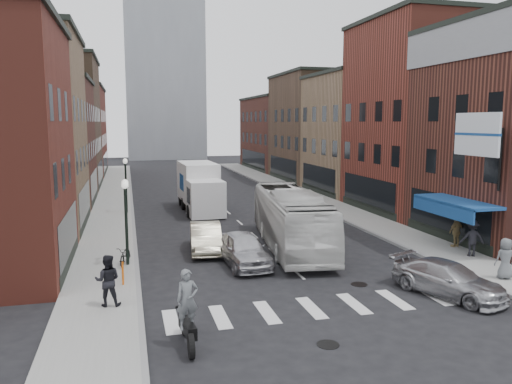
% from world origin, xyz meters
% --- Properties ---
extents(ground, '(160.00, 160.00, 0.00)m').
position_xyz_m(ground, '(0.00, 0.00, 0.00)').
color(ground, black).
rests_on(ground, ground).
extents(sidewalk_left, '(3.00, 74.00, 0.15)m').
position_xyz_m(sidewalk_left, '(-8.50, 22.00, 0.07)').
color(sidewalk_left, gray).
rests_on(sidewalk_left, ground).
extents(sidewalk_right, '(3.00, 74.00, 0.15)m').
position_xyz_m(sidewalk_right, '(8.50, 22.00, 0.07)').
color(sidewalk_right, gray).
rests_on(sidewalk_right, ground).
extents(curb_left, '(0.20, 74.00, 0.16)m').
position_xyz_m(curb_left, '(-7.00, 22.00, 0.00)').
color(curb_left, gray).
rests_on(curb_left, ground).
extents(curb_right, '(0.20, 74.00, 0.16)m').
position_xyz_m(curb_right, '(7.00, 22.00, 0.00)').
color(curb_right, gray).
rests_on(curb_right, ground).
extents(crosswalk_stripes, '(12.00, 2.20, 0.01)m').
position_xyz_m(crosswalk_stripes, '(0.00, -3.00, 0.00)').
color(crosswalk_stripes, silver).
rests_on(crosswalk_stripes, ground).
extents(bldg_left_mid_b, '(10.30, 10.20, 10.30)m').
position_xyz_m(bldg_left_mid_b, '(-14.99, 24.00, 5.15)').
color(bldg_left_mid_b, '#4A211A').
rests_on(bldg_left_mid_b, ground).
extents(bldg_left_far_a, '(10.30, 12.20, 13.30)m').
position_xyz_m(bldg_left_far_a, '(-14.99, 35.00, 6.65)').
color(bldg_left_far_a, '#493524').
rests_on(bldg_left_far_a, ground).
extents(bldg_left_far_b, '(10.30, 16.20, 11.30)m').
position_xyz_m(bldg_left_far_b, '(-14.99, 49.00, 5.65)').
color(bldg_left_far_b, maroon).
rests_on(bldg_left_far_b, ground).
extents(bldg_right_mid_a, '(10.30, 10.20, 14.30)m').
position_xyz_m(bldg_right_mid_a, '(15.00, 14.00, 7.15)').
color(bldg_right_mid_a, maroon).
rests_on(bldg_right_mid_a, ground).
extents(bldg_right_mid_b, '(10.30, 10.20, 11.30)m').
position_xyz_m(bldg_right_mid_b, '(14.99, 24.00, 5.65)').
color(bldg_right_mid_b, '#876A4A').
rests_on(bldg_right_mid_b, ground).
extents(bldg_right_far_a, '(10.30, 12.20, 12.30)m').
position_xyz_m(bldg_right_far_a, '(14.99, 35.00, 6.15)').
color(bldg_right_far_a, '#493524').
rests_on(bldg_right_far_a, ground).
extents(bldg_right_far_b, '(10.30, 16.20, 10.30)m').
position_xyz_m(bldg_right_far_b, '(14.99, 49.00, 5.15)').
color(bldg_right_far_b, '#4A211A').
rests_on(bldg_right_far_b, ground).
extents(awning_blue, '(1.80, 5.00, 0.78)m').
position_xyz_m(awning_blue, '(8.93, 2.50, 2.63)').
color(awning_blue, navy).
rests_on(awning_blue, ground).
extents(billboard_sign, '(1.52, 3.00, 3.70)m').
position_xyz_m(billboard_sign, '(8.59, 0.50, 6.13)').
color(billboard_sign, black).
rests_on(billboard_sign, ground).
extents(distant_tower, '(14.00, 14.00, 50.00)m').
position_xyz_m(distant_tower, '(0.00, 78.00, 25.00)').
color(distant_tower, '#9399A0').
rests_on(distant_tower, ground).
extents(streetlamp_near, '(0.32, 1.22, 4.11)m').
position_xyz_m(streetlamp_near, '(-7.40, 4.00, 2.91)').
color(streetlamp_near, black).
rests_on(streetlamp_near, ground).
extents(streetlamp_far, '(0.32, 1.22, 4.11)m').
position_xyz_m(streetlamp_far, '(-7.40, 18.00, 2.91)').
color(streetlamp_far, black).
rests_on(streetlamp_far, ground).
extents(bike_rack, '(0.08, 0.68, 0.80)m').
position_xyz_m(bike_rack, '(-7.60, 1.30, 0.55)').
color(bike_rack, '#D8590C').
rests_on(bike_rack, sidewalk_left).
extents(box_truck, '(2.71, 8.39, 3.62)m').
position_xyz_m(box_truck, '(-1.94, 18.12, 1.79)').
color(box_truck, white).
rests_on(box_truck, ground).
extents(motorcycle_rider, '(0.71, 2.39, 2.43)m').
position_xyz_m(motorcycle_rider, '(-5.67, -5.07, 1.14)').
color(motorcycle_rider, black).
rests_on(motorcycle_rider, ground).
extents(transit_bus, '(4.07, 11.47, 3.13)m').
position_xyz_m(transit_bus, '(1.22, 5.75, 1.56)').
color(transit_bus, silver).
rests_on(transit_bus, ground).
extents(sedan_left_near, '(2.12, 4.73, 1.58)m').
position_xyz_m(sedan_left_near, '(-2.06, 3.00, 0.79)').
color(sedan_left_near, '#B9B8BD').
rests_on(sedan_left_near, ground).
extents(sedan_left_far, '(2.03, 4.63, 1.48)m').
position_xyz_m(sedan_left_far, '(-3.40, 6.00, 0.74)').
color(sedan_left_far, beige).
rests_on(sedan_left_far, ground).
extents(curb_car, '(3.46, 4.94, 1.33)m').
position_xyz_m(curb_car, '(4.76, -3.09, 0.66)').
color(curb_car, '#A9AAAE').
rests_on(curb_car, ground).
extents(parked_bicycle, '(0.95, 1.73, 0.86)m').
position_xyz_m(parked_bicycle, '(-7.50, 4.08, 0.58)').
color(parked_bicycle, black).
rests_on(parked_bicycle, sidewalk_left).
extents(ped_left_solo, '(0.98, 0.64, 1.89)m').
position_xyz_m(ped_left_solo, '(-8.10, -1.28, 1.10)').
color(ped_left_solo, black).
rests_on(ped_left_solo, sidewalk_left).
extents(ped_right_a, '(1.31, 0.94, 1.84)m').
position_xyz_m(ped_right_a, '(9.18, 1.24, 1.07)').
color(ped_right_a, black).
rests_on(ped_right_a, sidewalk_right).
extents(ped_right_b, '(1.08, 0.71, 1.70)m').
position_xyz_m(ped_right_b, '(9.60, 3.03, 1.00)').
color(ped_right_b, olive).
rests_on(ped_right_b, sidewalk_right).
extents(ped_right_c, '(0.93, 0.69, 1.75)m').
position_xyz_m(ped_right_c, '(8.14, -2.23, 1.03)').
color(ped_right_c, slate).
rests_on(ped_right_c, sidewalk_right).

